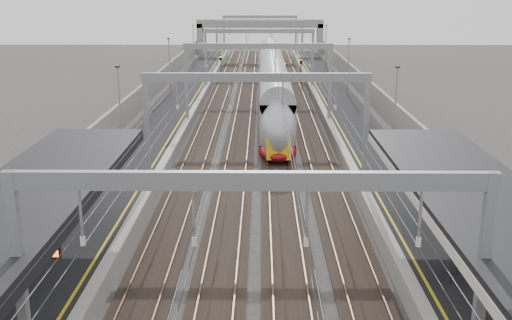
{
  "coord_description": "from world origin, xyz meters",
  "views": [
    {
      "loc": [
        0.29,
        -14.01,
        12.22
      ],
      "look_at": [
        0.0,
        20.16,
        3.03
      ],
      "focal_mm": 45.0,
      "sensor_mm": 36.0,
      "label": 1
    }
  ],
  "objects_px": {
    "overbridge": "(260,29)",
    "train": "(273,88)",
    "bench": "(458,261)",
    "signal_green": "(221,63)"
  },
  "relations": [
    {
      "from": "train",
      "to": "signal_green",
      "type": "xyz_separation_m",
      "value": [
        -6.7,
        20.58,
        0.31
      ]
    },
    {
      "from": "bench",
      "to": "signal_green",
      "type": "bearing_deg",
      "value": 101.95
    },
    {
      "from": "signal_green",
      "to": "train",
      "type": "bearing_deg",
      "value": -71.97
    },
    {
      "from": "overbridge",
      "to": "train",
      "type": "height_order",
      "value": "overbridge"
    },
    {
      "from": "bench",
      "to": "train",
      "type": "bearing_deg",
      "value": 98.9
    },
    {
      "from": "train",
      "to": "bench",
      "type": "distance_m",
      "value": 43.12
    },
    {
      "from": "train",
      "to": "signal_green",
      "type": "distance_m",
      "value": 21.65
    },
    {
      "from": "overbridge",
      "to": "train",
      "type": "relative_size",
      "value": 0.44
    },
    {
      "from": "train",
      "to": "bench",
      "type": "xyz_separation_m",
      "value": [
        6.67,
        -42.6,
        -0.48
      ]
    },
    {
      "from": "bench",
      "to": "signal_green",
      "type": "height_order",
      "value": "signal_green"
    }
  ]
}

